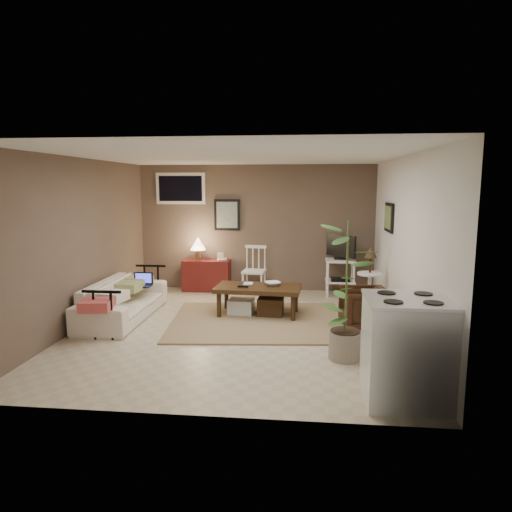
# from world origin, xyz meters

# --- Properties ---
(floor) EXTENTS (5.00, 5.00, 0.00)m
(floor) POSITION_xyz_m (0.00, 0.00, 0.00)
(floor) COLOR #C1B293
(floor) RESTS_ON ground
(art_back) EXTENTS (0.50, 0.03, 0.60)m
(art_back) POSITION_xyz_m (-0.55, 2.48, 1.45)
(art_back) COLOR black
(art_right) EXTENTS (0.03, 0.60, 0.45)m
(art_right) POSITION_xyz_m (2.23, 1.05, 1.52)
(art_right) COLOR black
(window) EXTENTS (0.96, 0.03, 0.60)m
(window) POSITION_xyz_m (-1.45, 2.48, 1.95)
(window) COLOR white
(rug) EXTENTS (2.73, 2.27, 0.02)m
(rug) POSITION_xyz_m (0.26, 0.34, 0.01)
(rug) COLOR #997859
(rug) RESTS_ON floor
(coffee_table) EXTENTS (1.34, 0.76, 0.49)m
(coffee_table) POSITION_xyz_m (0.22, 0.67, 0.28)
(coffee_table) COLOR #39260F
(coffee_table) RESTS_ON floor
(sofa) EXTENTS (0.58, 1.98, 0.77)m
(sofa) POSITION_xyz_m (-1.80, 0.31, 0.39)
(sofa) COLOR silver
(sofa) RESTS_ON floor
(sofa_pillows) EXTENTS (0.38, 1.88, 0.13)m
(sofa_pillows) POSITION_xyz_m (-1.75, 0.08, 0.48)
(sofa_pillows) COLOR #F3DCC9
(sofa_pillows) RESTS_ON sofa
(sofa_end_rails) EXTENTS (0.53, 1.98, 0.67)m
(sofa_end_rails) POSITION_xyz_m (-1.69, 0.31, 0.33)
(sofa_end_rails) COLOR black
(sofa_end_rails) RESTS_ON floor
(laptop) EXTENTS (0.30, 0.22, 0.21)m
(laptop) POSITION_xyz_m (-1.61, 0.65, 0.50)
(laptop) COLOR black
(laptop) RESTS_ON sofa
(red_console) EXTENTS (0.89, 0.40, 1.03)m
(red_console) POSITION_xyz_m (-0.94, 2.29, 0.36)
(red_console) COLOR maroon
(red_console) RESTS_ON floor
(spindle_chair) EXTENTS (0.44, 0.44, 0.89)m
(spindle_chair) POSITION_xyz_m (0.01, 2.14, 0.42)
(spindle_chair) COLOR white
(spindle_chair) RESTS_ON floor
(tv_stand) EXTENTS (0.53, 0.53, 1.13)m
(tv_stand) POSITION_xyz_m (1.59, 2.13, 0.60)
(tv_stand) COLOR white
(tv_stand) RESTS_ON floor
(side_table) EXTENTS (0.40, 0.40, 1.06)m
(side_table) POSITION_xyz_m (1.97, 1.05, 0.66)
(side_table) COLOR white
(side_table) RESTS_ON floor
(armchair) EXTENTS (0.66, 0.69, 0.64)m
(armchair) POSITION_xyz_m (1.78, 0.19, 0.32)
(armchair) COLOR black
(armchair) RESTS_ON floor
(potted_plant) EXTENTS (0.41, 0.41, 1.65)m
(potted_plant) POSITION_xyz_m (1.41, -1.01, 0.88)
(potted_plant) COLOR gray
(potted_plant) RESTS_ON floor
(stove) EXTENTS (0.77, 0.71, 1.00)m
(stove) POSITION_xyz_m (1.88, -2.01, 0.50)
(stove) COLOR silver
(stove) RESTS_ON floor
(bowl) EXTENTS (0.24, 0.14, 0.24)m
(bowl) POSITION_xyz_m (0.45, 0.76, 0.59)
(bowl) COLOR #39260F
(bowl) RESTS_ON coffee_table
(book_table) EXTENTS (0.15, 0.02, 0.20)m
(book_table) POSITION_xyz_m (-0.02, 0.81, 0.57)
(book_table) COLOR #39260F
(book_table) RESTS_ON coffee_table
(book_console) EXTENTS (0.18, 0.05, 0.25)m
(book_console) POSITION_xyz_m (-0.72, 2.31, 0.72)
(book_console) COLOR #39260F
(book_console) RESTS_ON red_console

